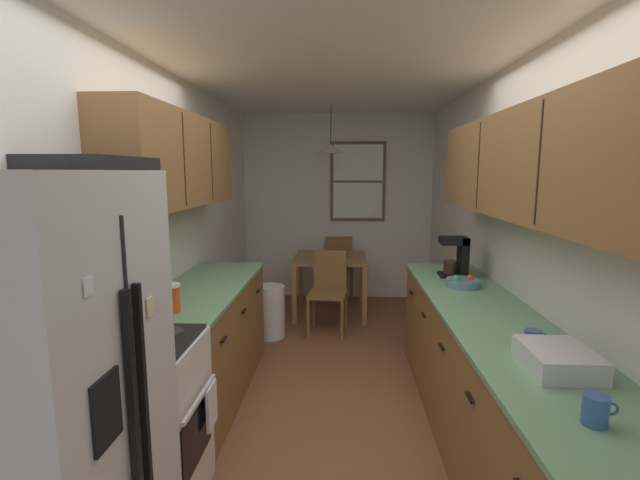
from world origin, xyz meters
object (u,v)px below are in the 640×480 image
at_px(stove_range, 136,424).
at_px(dining_chair_near, 329,288).
at_px(microwave_over_range, 97,193).
at_px(coffee_maker, 457,256).
at_px(refrigerator, 41,430).
at_px(fruit_bowl, 463,282).
at_px(dish_rack, 558,359).
at_px(mug_by_coffeemaker, 533,338).
at_px(storage_canister, 171,298).
at_px(table_serving_bowl, 340,254).
at_px(dining_table, 330,266).
at_px(dining_chair_far, 338,264).
at_px(mug_spare, 596,410).
at_px(trash_bin, 270,312).

bearing_deg(stove_range, dining_chair_near, 71.10).
distance_m(microwave_over_range, coffee_maker, 2.75).
relative_size(refrigerator, coffee_maker, 5.32).
bearing_deg(fruit_bowl, dish_rack, -88.60).
bearing_deg(mug_by_coffeemaker, coffee_maker, 90.16).
bearing_deg(coffee_maker, storage_canister, -152.38).
height_order(mug_by_coffeemaker, table_serving_bowl, mug_by_coffeemaker).
bearing_deg(refrigerator, stove_range, 92.23).
bearing_deg(dining_table, dining_chair_far, 82.43).
bearing_deg(dish_rack, coffee_maker, 90.00).
height_order(dining_chair_far, table_serving_bowl, dining_chair_far).
xyz_separation_m(dish_rack, table_serving_bowl, (-0.99, 3.54, -0.20)).
height_order(stove_range, dining_chair_near, stove_range).
relative_size(dining_chair_far, mug_by_coffeemaker, 7.53).
xyz_separation_m(coffee_maker, table_serving_bowl, (-0.99, 1.76, -0.32)).
bearing_deg(stove_range, refrigerator, -87.77).
bearing_deg(table_serving_bowl, microwave_over_range, -108.81).
height_order(refrigerator, dining_chair_far, refrigerator).
height_order(microwave_over_range, fruit_bowl, microwave_over_range).
height_order(refrigerator, mug_by_coffeemaker, refrigerator).
distance_m(dining_table, storage_canister, 2.95).
bearing_deg(stove_range, fruit_bowl, 32.53).
height_order(refrigerator, mug_spare, refrigerator).
distance_m(refrigerator, stove_range, 0.83).
distance_m(dining_table, dining_chair_far, 0.66).
distance_m(dining_chair_far, mug_spare, 4.70).
distance_m(coffee_maker, fruit_bowl, 0.37).
distance_m(dining_chair_near, table_serving_bowl, 0.75).
distance_m(trash_bin, mug_by_coffeemaker, 3.03).
height_order(dining_chair_far, fruit_bowl, fruit_bowl).
xyz_separation_m(refrigerator, dining_table, (0.89, 4.05, -0.27)).
distance_m(coffee_maker, dish_rack, 1.79).
relative_size(dining_chair_near, table_serving_bowl, 4.58).
xyz_separation_m(refrigerator, coffee_maker, (2.00, 2.33, 0.19)).
bearing_deg(storage_canister, refrigerator, -88.49).
bearing_deg(microwave_over_range, refrigerator, -78.84).
bearing_deg(dining_chair_near, microwave_over_range, -111.04).
bearing_deg(fruit_bowl, storage_canister, -160.24).
relative_size(trash_bin, coffee_maker, 1.68).
xyz_separation_m(dining_chair_far, mug_spare, (0.94, -4.58, 0.45)).
distance_m(dining_chair_far, fruit_bowl, 2.92).
bearing_deg(fruit_bowl, table_serving_bowl, 114.40).
relative_size(trash_bin, table_serving_bowl, 2.86).
distance_m(dining_chair_near, mug_spare, 3.47).
bearing_deg(dining_chair_far, refrigerator, -101.76).
xyz_separation_m(dining_chair_far, dish_rack, (1.02, -4.15, 0.45)).
bearing_deg(refrigerator, dining_chair_near, 75.32).
bearing_deg(trash_bin, stove_range, -96.75).
height_order(dining_chair_far, mug_by_coffeemaker, mug_by_coffeemaker).
height_order(trash_bin, table_serving_bowl, table_serving_bowl).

